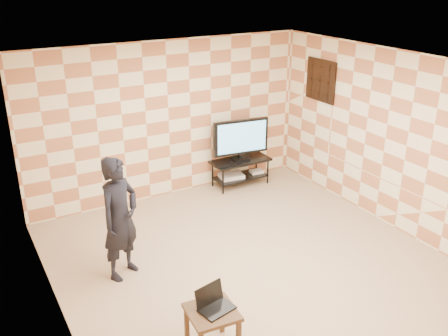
{
  "coord_description": "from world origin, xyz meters",
  "views": [
    {
      "loc": [
        -3.22,
        -5.05,
        3.81
      ],
      "look_at": [
        0.0,
        0.6,
        1.15
      ],
      "focal_mm": 40.0,
      "sensor_mm": 36.0,
      "label": 1
    }
  ],
  "objects_px": {
    "tv": "(241,138)",
    "person": "(120,218)",
    "side_table": "(212,318)",
    "tv_stand": "(240,166)"
  },
  "relations": [
    {
      "from": "person",
      "to": "tv",
      "type": "bearing_deg",
      "value": 0.85
    },
    {
      "from": "tv_stand",
      "to": "side_table",
      "type": "distance_m",
      "value": 4.31
    },
    {
      "from": "tv_stand",
      "to": "tv",
      "type": "xyz_separation_m",
      "value": [
        0.0,
        -0.0,
        0.55
      ]
    },
    {
      "from": "tv_stand",
      "to": "person",
      "type": "bearing_deg",
      "value": -149.06
    },
    {
      "from": "tv",
      "to": "person",
      "type": "relative_size",
      "value": 0.63
    },
    {
      "from": "tv",
      "to": "side_table",
      "type": "bearing_deg",
      "value": -125.37
    },
    {
      "from": "side_table",
      "to": "person",
      "type": "relative_size",
      "value": 0.33
    },
    {
      "from": "side_table",
      "to": "person",
      "type": "distance_m",
      "value": 1.89
    },
    {
      "from": "tv",
      "to": "side_table",
      "type": "relative_size",
      "value": 1.93
    },
    {
      "from": "tv_stand",
      "to": "side_table",
      "type": "height_order",
      "value": "same"
    }
  ]
}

